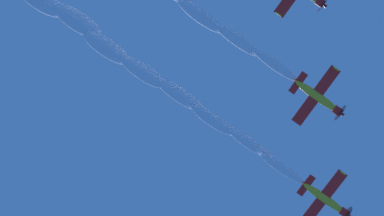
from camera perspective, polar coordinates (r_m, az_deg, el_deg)
airplane_lead at (r=93.19m, az=12.04°, el=-8.11°), size 9.46×8.45×3.31m
airplane_left_wingman at (r=89.11m, az=11.40°, el=0.94°), size 9.45×8.44×3.40m
smoke_trail_lead at (r=90.13m, az=-8.32°, el=6.11°), size 16.06×54.87×7.34m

